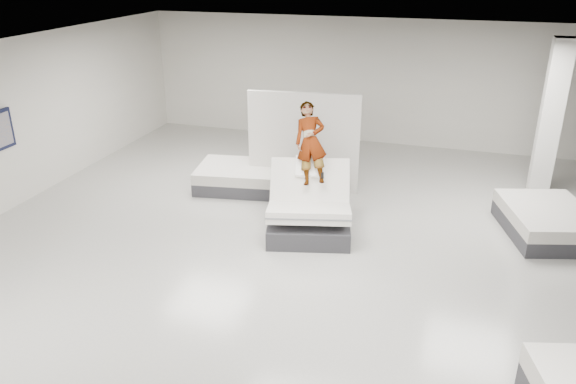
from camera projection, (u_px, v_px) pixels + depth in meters
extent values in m
plane|color=#AFADA5|center=(293.00, 270.00, 8.92)|extent=(14.00, 14.00, 0.00)
plane|color=black|center=(294.00, 68.00, 7.67)|extent=(14.00, 14.00, 0.00)
cube|color=beige|center=(371.00, 82.00, 14.45)|extent=(12.00, 0.04, 3.20)
cube|color=#333237|center=(309.00, 219.00, 10.25)|extent=(1.84, 2.19, 0.33)
cube|color=silver|center=(310.00, 184.00, 10.21)|extent=(1.57, 1.08, 0.87)
cube|color=slate|center=(310.00, 184.00, 10.21)|extent=(1.55, 0.96, 0.77)
cube|color=silver|center=(309.00, 212.00, 9.70)|extent=(1.62, 1.29, 0.37)
cube|color=slate|center=(309.00, 212.00, 9.70)|extent=(1.63, 1.28, 0.20)
cube|color=white|center=(310.00, 167.00, 10.13)|extent=(0.59, 0.46, 0.38)
imported|color=slate|center=(310.00, 160.00, 10.12)|extent=(0.90, 1.59, 1.05)
cube|color=black|center=(322.00, 175.00, 9.85)|extent=(0.08, 0.15, 0.08)
cube|color=silver|center=(303.00, 143.00, 11.57)|extent=(2.30, 0.38, 2.10)
cube|color=#333237|center=(546.00, 227.00, 10.02)|extent=(1.81, 2.12, 0.27)
cube|color=silver|center=(548.00, 215.00, 9.93)|extent=(1.81, 2.12, 0.23)
cube|color=#333237|center=(240.00, 182.00, 12.04)|extent=(1.94, 1.58, 0.26)
cube|color=silver|center=(240.00, 171.00, 11.94)|extent=(1.94, 1.58, 0.22)
cube|color=white|center=(550.00, 119.00, 11.17)|extent=(0.40, 0.40, 3.20)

